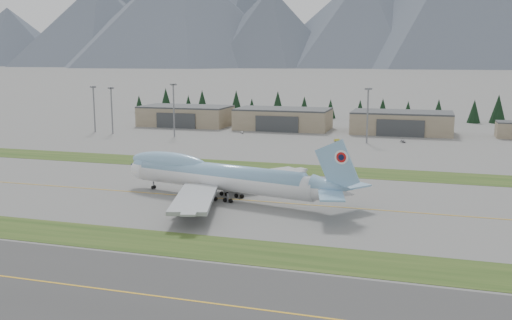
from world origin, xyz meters
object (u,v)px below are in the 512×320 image
(service_vehicle_c, at_px, (403,142))
(hangar_right, at_px, (402,122))
(boeing_747_freighter, at_px, (221,176))
(service_vehicle_b, at_px, (338,142))
(hangar_center, at_px, (283,119))
(service_vehicle_a, at_px, (242,133))
(hangar_left, at_px, (186,116))

(service_vehicle_c, bearing_deg, hangar_right, 76.77)
(boeing_747_freighter, height_order, service_vehicle_b, boeing_747_freighter)
(boeing_747_freighter, bearing_deg, hangar_center, 110.42)
(service_vehicle_a, bearing_deg, boeing_747_freighter, -104.63)
(hangar_center, height_order, service_vehicle_a, hangar_center)
(boeing_747_freighter, xyz_separation_m, service_vehicle_b, (13.83, 112.85, -6.00))
(hangar_center, xyz_separation_m, hangar_right, (60.00, 0.00, 0.00))
(service_vehicle_a, distance_m, service_vehicle_c, 77.95)
(boeing_747_freighter, height_order, hangar_center, boeing_747_freighter)
(hangar_right, height_order, service_vehicle_b, hangar_right)
(service_vehicle_b, height_order, service_vehicle_c, service_vehicle_b)
(hangar_right, height_order, service_vehicle_a, hangar_right)
(hangar_left, relative_size, service_vehicle_a, 16.02)
(hangar_center, bearing_deg, service_vehicle_a, -123.91)
(service_vehicle_c, bearing_deg, hangar_left, 147.64)
(hangar_center, bearing_deg, service_vehicle_c, -27.02)
(boeing_747_freighter, distance_m, hangar_center, 151.36)
(service_vehicle_a, distance_m, service_vehicle_b, 51.49)
(boeing_747_freighter, relative_size, hangar_left, 1.44)
(service_vehicle_b, distance_m, service_vehicle_c, 28.53)
(hangar_center, distance_m, service_vehicle_a, 27.78)
(hangar_left, relative_size, service_vehicle_c, 12.12)
(boeing_747_freighter, bearing_deg, service_vehicle_c, 83.20)
(hangar_left, distance_m, service_vehicle_c, 121.55)
(hangar_center, distance_m, hangar_right, 60.00)
(service_vehicle_b, bearing_deg, service_vehicle_a, 107.02)
(hangar_center, bearing_deg, boeing_747_freighter, -82.27)
(boeing_747_freighter, height_order, service_vehicle_a, boeing_747_freighter)
(service_vehicle_b, bearing_deg, hangar_left, 100.79)
(boeing_747_freighter, bearing_deg, hangar_left, 129.37)
(hangar_left, height_order, hangar_right, same)
(hangar_right, bearing_deg, hangar_left, 180.00)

